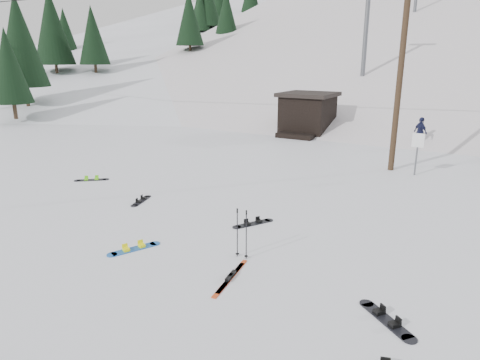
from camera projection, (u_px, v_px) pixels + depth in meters
The scene contains 17 objects.
ground at pixel (148, 300), 9.10m from camera, with size 200.00×200.00×0.00m, color white.
ski_slope at pixel (434, 188), 57.77m from camera, with size 60.00×75.00×45.00m, color silver.
ridge_left at pixel (189, 159), 69.48m from camera, with size 34.00×85.00×38.00m, color white.
treeline_left at pixel (163, 95), 58.85m from camera, with size 20.00×64.00×10.00m, color black, non-canonical shape.
treeline_crest at pixel (465, 85), 80.02m from camera, with size 50.00×6.00×10.00m, color black, non-canonical shape.
utility_pole at pixel (401, 64), 18.36m from camera, with size 2.00×0.26×9.00m.
trail_sign at pixel (418, 147), 18.41m from camera, with size 0.50×0.09×1.85m.
lift_hut at pixel (307, 114), 28.45m from camera, with size 3.40×4.10×2.75m.
lift_tower_near at pixel (367, 19), 33.63m from camera, with size 2.20×0.36×8.00m.
hero_snowboard at pixel (134, 249), 11.50m from camera, with size 0.77×1.38×0.10m.
hero_skis at pixel (231, 277), 10.00m from camera, with size 0.42×1.89×0.10m.
ski_poles at pixel (242, 233), 10.87m from camera, with size 0.36×0.10×1.31m.
board_scatter_b at pixel (141, 201), 15.35m from camera, with size 0.55×1.26×0.09m.
board_scatter_c at pixel (92, 180), 17.97m from camera, with size 1.15×1.03×0.10m.
board_scatter_d at pixel (387, 319), 8.38m from camera, with size 1.28×1.07×0.11m.
board_scatter_f at pixel (253, 223), 13.25m from camera, with size 0.84×1.29×0.10m.
skier_navy at pixel (420, 132), 24.38m from camera, with size 1.01×0.42×1.72m, color #161938.
Camera 1 is at (5.81, -5.88, 4.98)m, focal length 32.00 mm.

